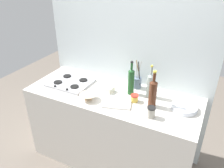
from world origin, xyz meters
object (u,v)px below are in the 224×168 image
condiment_jar_rear (151,112)px  cutting_board (117,103)px  wine_bottle_leftmost (131,81)px  wine_bottle_mid_left (153,93)px  plate_stack (184,108)px  condiment_jar_front (134,98)px  wine_bottle_mid_right (150,85)px  stovetop_hob (71,82)px  mixing_bowl (88,97)px  utensil_crock (137,82)px  butter_dish (107,89)px

condiment_jar_rear → cutting_board: 0.36m
wine_bottle_leftmost → wine_bottle_mid_left: 0.30m
plate_stack → condiment_jar_rear: (-0.24, -0.24, 0.03)m
plate_stack → wine_bottle_leftmost: (-0.56, 0.05, 0.13)m
plate_stack → condiment_jar_front: bearing=-171.4°
wine_bottle_mid_left → wine_bottle_mid_right: size_ratio=1.06×
condiment_jar_front → condiment_jar_rear: size_ratio=0.75×
condiment_jar_rear → plate_stack: bearing=45.4°
stovetop_hob → plate_stack: 1.24m
stovetop_hob → mixing_bowl: bearing=-29.6°
wine_bottle_mid_left → cutting_board: 0.36m
plate_stack → utensil_crock: 0.58m
plate_stack → cutting_board: 0.63m
utensil_crock → condiment_jar_front: utensil_crock is taller
wine_bottle_mid_left → condiment_jar_front: 0.21m
mixing_bowl → utensil_crock: 0.57m
stovetop_hob → wine_bottle_leftmost: wine_bottle_leftmost is taller
wine_bottle_mid_right → mixing_bowl: size_ratio=2.05×
mixing_bowl → utensil_crock: bearing=53.0°
wine_bottle_mid_right → cutting_board: size_ratio=1.28×
wine_bottle_mid_left → mixing_bowl: wine_bottle_mid_left is taller
plate_stack → wine_bottle_leftmost: size_ratio=0.66×
mixing_bowl → cutting_board: size_ratio=0.63×
utensil_crock → cutting_board: 0.40m
condiment_jar_front → plate_stack: bearing=8.6°
wine_bottle_leftmost → wine_bottle_mid_left: size_ratio=0.98×
wine_bottle_leftmost → stovetop_hob: bearing=-172.0°
plate_stack → butter_dish: size_ratio=1.67×
stovetop_hob → cutting_board: 0.66m
wine_bottle_mid_left → wine_bottle_mid_right: 0.17m
wine_bottle_leftmost → wine_bottle_mid_left: (0.27, -0.13, -0.00)m
plate_stack → butter_dish: bearing=-179.3°
condiment_jar_rear → cutting_board: bearing=171.8°
cutting_board → condiment_jar_front: bearing=43.0°
stovetop_hob → condiment_jar_front: condiment_jar_front is taller
mixing_bowl → cutting_board: mixing_bowl is taller
cutting_board → wine_bottle_mid_left: bearing=20.9°
wine_bottle_mid_left → condiment_jar_rear: wine_bottle_mid_left is taller
butter_dish → utensil_crock: utensil_crock is taller
cutting_board → butter_dish: bearing=138.1°
plate_stack → wine_bottle_mid_right: size_ratio=0.69×
stovetop_hob → wine_bottle_mid_right: 0.90m
stovetop_hob → wine_bottle_leftmost: size_ratio=1.24×
wine_bottle_leftmost → condiment_jar_front: size_ratio=4.73×
stovetop_hob → condiment_jar_front: bearing=-1.8°
wine_bottle_mid_left → wine_bottle_leftmost: bearing=154.8°
butter_dish → wine_bottle_mid_right: bearing=11.6°
wine_bottle_mid_left → utensil_crock: size_ratio=1.15×
plate_stack → mixing_bowl: 0.92m
wine_bottle_mid_right → cutting_board: 0.38m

